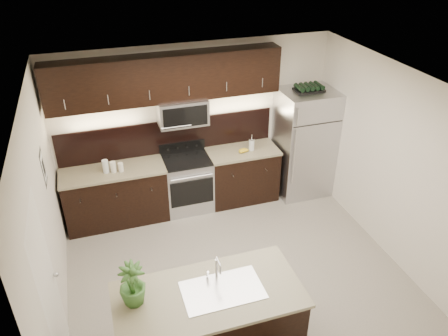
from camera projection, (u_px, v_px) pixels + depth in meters
name	position (u px, v px, depth m)	size (l,w,h in m)	color
ground	(235.00, 270.00, 6.14)	(4.50, 4.50, 0.00)	gray
room_walls	(229.00, 168.00, 5.22)	(4.52, 4.02, 2.71)	beige
counter_run	(175.00, 185.00, 7.17)	(3.51, 0.65, 0.94)	black
upper_fixtures	(169.00, 85.00, 6.45)	(3.49, 0.40, 1.66)	black
island	(209.00, 324.00, 4.74)	(1.96, 0.96, 0.94)	black
sink_faucet	(222.00, 288.00, 4.55)	(0.84, 0.50, 0.28)	silver
refrigerator	(303.00, 142.00, 7.48)	(0.90, 0.81, 1.87)	#B2B2B7
wine_rack	(309.00, 88.00, 6.98)	(0.46, 0.29, 0.11)	black
plant	(132.00, 284.00, 4.29)	(0.27, 0.27, 0.48)	#376628
canisters	(111.00, 167.00, 6.58)	(0.30, 0.13, 0.21)	silver
french_press	(252.00, 144.00, 7.18)	(0.10, 0.10, 0.28)	silver
bananas	(240.00, 151.00, 7.14)	(0.18, 0.14, 0.06)	gold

